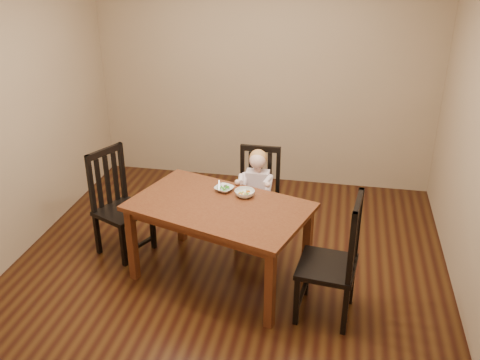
% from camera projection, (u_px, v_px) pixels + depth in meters
% --- Properties ---
extents(room, '(4.01, 4.01, 2.71)m').
position_uv_depth(room, '(227.00, 130.00, 4.40)').
color(room, '#3C210C').
rests_on(room, ground).
extents(dining_table, '(1.68, 1.29, 0.74)m').
position_uv_depth(dining_table, '(219.00, 214.00, 4.55)').
color(dining_table, '#4B2011').
rests_on(dining_table, room).
extents(chair_child, '(0.41, 0.39, 0.96)m').
position_uv_depth(chair_child, '(258.00, 197.00, 5.25)').
color(chair_child, black).
rests_on(chair_child, room).
extents(chair_left, '(0.57, 0.58, 1.02)m').
position_uv_depth(chair_left, '(119.00, 204.00, 5.06)').
color(chair_left, black).
rests_on(chair_left, room).
extents(chair_right, '(0.49, 0.51, 1.07)m').
position_uv_depth(chair_right, '(334.00, 261.00, 4.15)').
color(chair_right, black).
rests_on(chair_right, room).
extents(toddler, '(0.30, 0.37, 0.51)m').
position_uv_depth(toddler, '(257.00, 188.00, 5.15)').
color(toddler, silver).
rests_on(toddler, chair_child).
extents(bowl_peas, '(0.21, 0.21, 0.04)m').
position_uv_depth(bowl_peas, '(224.00, 189.00, 4.75)').
color(bowl_peas, white).
rests_on(bowl_peas, dining_table).
extents(bowl_veg, '(0.19, 0.19, 0.05)m').
position_uv_depth(bowl_veg, '(245.00, 193.00, 4.65)').
color(bowl_veg, white).
rests_on(bowl_veg, dining_table).
extents(fork, '(0.04, 0.12, 0.05)m').
position_uv_depth(fork, '(219.00, 186.00, 4.74)').
color(fork, silver).
rests_on(fork, bowl_peas).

